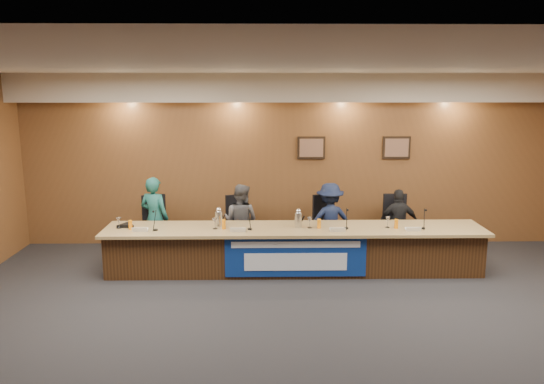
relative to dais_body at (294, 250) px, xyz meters
The scene contains 38 objects.
floor 2.43m from the dais_body, 90.00° to the right, with size 10.00×10.00×0.00m, color black.
ceiling 3.73m from the dais_body, 90.00° to the right, with size 10.00×8.00×0.04m, color silver.
wall_back 2.03m from the dais_body, 90.00° to the left, with size 10.00×0.04×3.20m, color brown.
soffit 2.93m from the dais_body, 90.00° to the left, with size 10.00×0.50×0.50m, color beige.
dais_body is the anchor object (origin of this frame).
dais_top 0.38m from the dais_body, 90.00° to the right, with size 6.10×0.95×0.05m, color #977B4D.
banner 0.42m from the dais_body, 90.00° to the right, with size 2.20×0.02×0.65m, color navy.
banner_text_upper 0.49m from the dais_body, 90.00° to the right, with size 2.00×0.01×0.10m, color silver.
banner_text_lower 0.43m from the dais_body, 90.00° to the right, with size 1.60×0.01×0.28m, color silver.
wall_photo_left 2.21m from the dais_body, 75.71° to the left, with size 0.52×0.04×0.42m, color black.
wall_photo_right 2.95m from the dais_body, 38.13° to the left, with size 0.52×0.04×0.42m, color black.
panelist_a 2.53m from the dais_body, 163.33° to the left, with size 0.53×0.35×1.45m, color #1C5C56.
panelist_b 1.19m from the dais_body, 141.29° to the left, with size 0.64×0.50×1.32m, color #4F4F54.
panelist_c 1.03m from the dais_body, 47.26° to the left, with size 0.86×0.49×1.33m, color #121B37.
panelist_d 2.03m from the dais_body, 20.91° to the left, with size 0.71×0.30×1.22m, color black.
office_chair_a 2.54m from the dais_body, 161.16° to the left, with size 0.48×0.48×0.08m, color black.
office_chair_b 1.22m from the dais_body, 137.60° to the left, with size 0.48×0.48×0.08m, color black.
office_chair_c 1.06m from the dais_body, 50.96° to the left, with size 0.48×0.48×0.08m, color black.
office_chair_d 2.05m from the dais_body, 23.53° to the left, with size 0.48×0.48×0.08m, color black.
nameplate_a 2.49m from the dais_body, behind, with size 0.24×0.06×0.09m, color white.
microphone_a 2.25m from the dais_body, behind, with size 0.07×0.07×0.02m, color black.
juice_glass_a 2.65m from the dais_body, behind, with size 0.06×0.06×0.15m, color orange.
water_glass_a 2.85m from the dais_body, behind, with size 0.08×0.08×0.18m, color silver.
nameplate_b 1.05m from the dais_body, 160.67° to the right, with size 0.24×0.06×0.09m, color white.
microphone_b 0.84m from the dais_body, 167.34° to the right, with size 0.07×0.07×0.02m, color black.
juice_glass_b 1.23m from the dais_body, behind, with size 0.06×0.06×0.15m, color orange.
water_glass_b 1.37m from the dais_body, behind, with size 0.08×0.08×0.18m, color silver.
nameplate_c 0.86m from the dais_body, 26.45° to the right, with size 0.24×0.06×0.09m, color white.
microphone_c 0.93m from the dais_body, ahead, with size 0.07×0.07×0.02m, color black.
juice_glass_c 0.62m from the dais_body, 13.60° to the right, with size 0.06×0.06×0.15m, color orange.
water_glass_c 0.55m from the dais_body, 18.34° to the right, with size 0.08×0.08×0.18m, color silver.
nameplate_d 1.93m from the dais_body, ahead, with size 0.24×0.06×0.09m, color white.
microphone_d 2.09m from the dais_body, ahead, with size 0.07×0.07×0.02m, color black.
juice_glass_d 1.70m from the dais_body, ahead, with size 0.06×0.06×0.15m, color orange.
water_glass_d 1.57m from the dais_body, ahead, with size 0.08×0.08×0.18m, color silver.
carafe_left 1.33m from the dais_body, behind, with size 0.12×0.12×0.25m, color silver.
carafe_mid 0.53m from the dais_body, 29.08° to the right, with size 0.12×0.12×0.24m, color silver.
speakerphone 2.75m from the dais_body, behind, with size 0.32×0.32×0.05m, color black.
Camera 1 is at (-0.50, -5.88, 2.99)m, focal length 35.00 mm.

